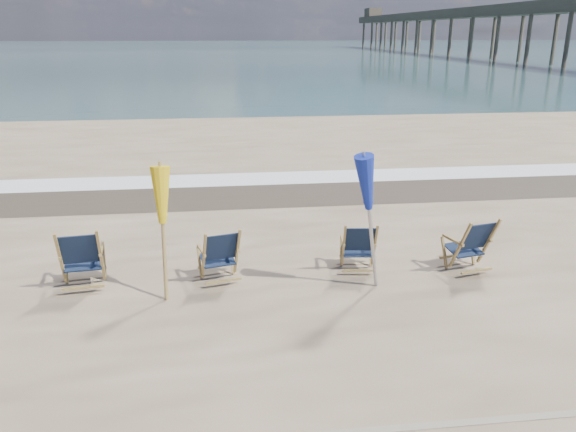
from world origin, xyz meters
name	(u,v)px	position (x,y,z in m)	size (l,w,h in m)	color
ocean	(221,49)	(0.00, 128.00, 0.00)	(400.00, 400.00, 0.00)	#355558
surf_foam	(261,178)	(0.00, 8.30, 0.00)	(200.00, 1.40, 0.01)	silver
wet_sand_strip	(266,193)	(0.00, 6.80, 0.00)	(200.00, 2.60, 0.00)	#42362A
beach_chair_0	(101,258)	(-3.03, 1.60, 0.53)	(0.68, 0.77, 1.06)	#111C33
beach_chair_1	(237,254)	(-0.90, 1.62, 0.49)	(0.62, 0.70, 0.97)	#111C33
beach_chair_2	(375,247)	(1.40, 1.67, 0.46)	(0.59, 0.67, 0.93)	#111C33
beach_chair_3	(488,244)	(3.32, 1.50, 0.51)	(0.65, 0.73, 1.01)	#111C33
umbrella_yellow	(161,203)	(-2.00, 1.20, 1.51)	(0.30, 0.30, 2.02)	olive
umbrella_blue	(373,186)	(1.13, 1.02, 1.72)	(0.30, 0.30, 2.25)	#A5A5AD
fishing_pier	(490,26)	(38.00, 74.00, 4.65)	(4.40, 140.00, 9.30)	brown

